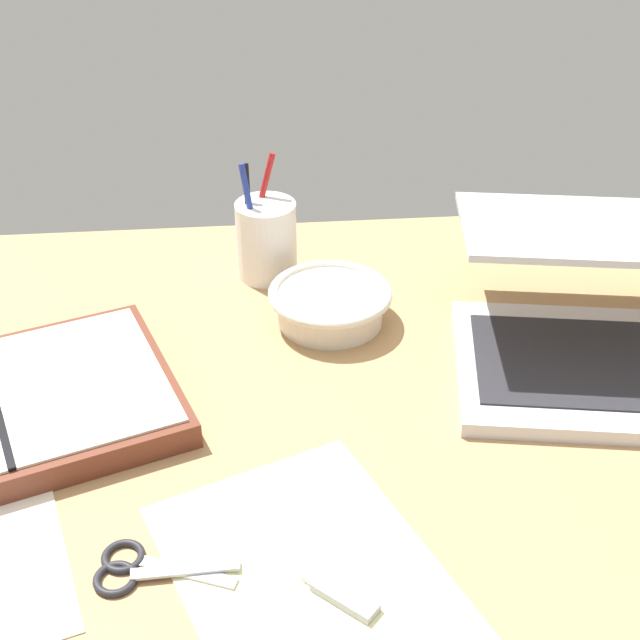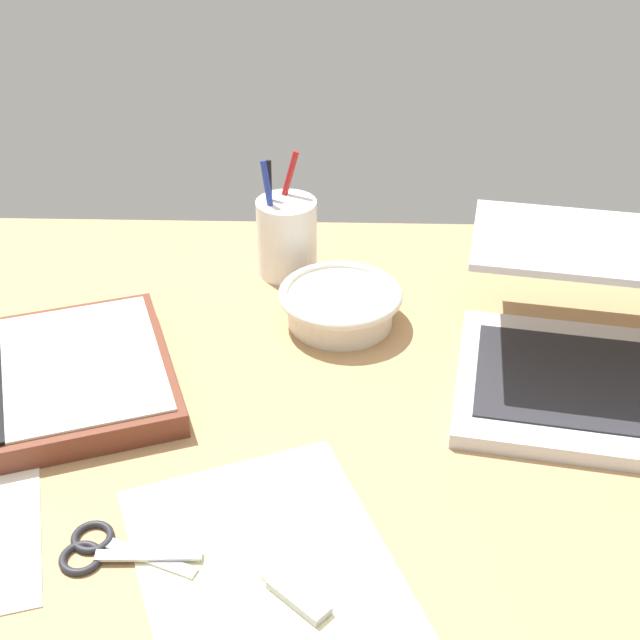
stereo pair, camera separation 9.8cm
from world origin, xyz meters
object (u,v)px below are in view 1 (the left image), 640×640
object	(u,v)px
bowl	(330,303)
scissors	(135,568)
laptop	(609,320)
pen_cup	(266,239)

from	to	relation	value
bowl	scissors	xyz separation A→B (cm)	(-20.83, -37.95, -2.27)
laptop	scissors	size ratio (longest dim) A/B	3.11
scissors	laptop	bearing A→B (deg)	37.49
bowl	scissors	size ratio (longest dim) A/B	1.21
laptop	scissors	world-z (taller)	laptop
laptop	bowl	xyz separation A→B (cm)	(-30.75, 10.89, -2.83)
pen_cup	bowl	bearing A→B (deg)	-59.13
laptop	pen_cup	distance (cm)	44.51
laptop	scissors	bearing A→B (deg)	-142.44
bowl	pen_cup	world-z (taller)	pen_cup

